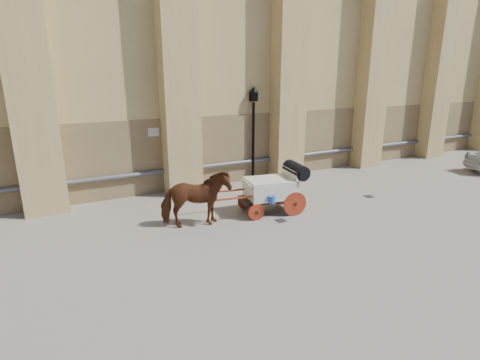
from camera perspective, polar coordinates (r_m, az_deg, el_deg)
ground at (r=12.80m, az=0.98°, el=-5.63°), size 90.00×90.00×0.00m
horse at (r=11.79m, az=-6.76°, el=-2.96°), size 2.29×1.37×1.81m
carriage at (r=13.05m, az=5.46°, el=-0.99°), size 4.01×1.65×1.71m
street_lamp at (r=16.56m, az=2.04°, el=7.34°), size 0.39×0.39×4.16m
drain_grate_near at (r=12.53m, az=6.21°, el=-6.18°), size 0.33×0.33×0.01m
drain_grate_far at (r=15.69m, az=19.03°, el=-2.38°), size 0.41×0.41×0.01m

